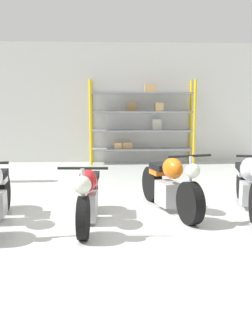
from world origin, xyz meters
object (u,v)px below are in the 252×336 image
(motorcycle_orange, at_px, (170,185))
(motorcycle_silver, at_px, (249,182))
(shelving_rack, at_px, (142,121))
(motorcycle_red, at_px, (88,196))

(motorcycle_orange, xyz_separation_m, motorcycle_silver, (1.32, 0.06, 0.04))
(shelving_rack, bearing_deg, motorcycle_orange, -90.04)
(motorcycle_red, distance_m, motorcycle_orange, 1.41)
(motorcycle_red, bearing_deg, motorcycle_silver, 107.13)
(motorcycle_red, bearing_deg, shelving_rack, 170.59)
(shelving_rack, bearing_deg, motorcycle_red, -102.17)
(motorcycle_red, xyz_separation_m, motorcycle_orange, (1.28, 0.60, 0.01))
(motorcycle_red, relative_size, motorcycle_silver, 0.93)
(motorcycle_red, relative_size, motorcycle_orange, 0.94)
(shelving_rack, distance_m, motorcycle_red, 6.15)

